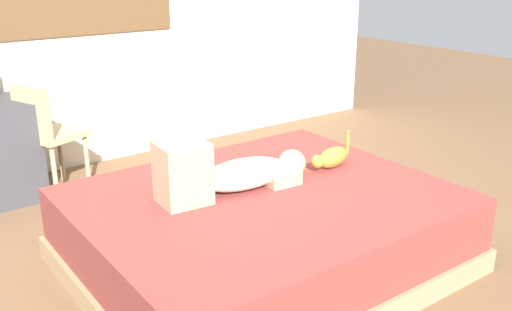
{
  "coord_description": "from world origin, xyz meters",
  "views": [
    {
      "loc": [
        -1.66,
        -2.19,
        1.73
      ],
      "look_at": [
        0.23,
        0.39,
        0.61
      ],
      "focal_mm": 40.16,
      "sensor_mm": 36.0,
      "label": 1
    }
  ],
  "objects_px": {
    "bed": "(262,230)",
    "person_lying": "(229,173)",
    "chair_by_desk": "(46,131)",
    "cat": "(331,157)"
  },
  "relations": [
    {
      "from": "bed",
      "to": "person_lying",
      "type": "relative_size",
      "value": 2.2
    },
    {
      "from": "chair_by_desk",
      "to": "person_lying",
      "type": "bearing_deg",
      "value": -72.4
    },
    {
      "from": "person_lying",
      "to": "cat",
      "type": "xyz_separation_m",
      "value": [
        0.74,
        -0.06,
        -0.05
      ]
    },
    {
      "from": "person_lying",
      "to": "cat",
      "type": "height_order",
      "value": "person_lying"
    },
    {
      "from": "cat",
      "to": "chair_by_desk",
      "type": "height_order",
      "value": "chair_by_desk"
    },
    {
      "from": "person_lying",
      "to": "bed",
      "type": "bearing_deg",
      "value": -45.59
    },
    {
      "from": "bed",
      "to": "chair_by_desk",
      "type": "xyz_separation_m",
      "value": [
        -0.66,
        1.79,
        0.28
      ]
    },
    {
      "from": "bed",
      "to": "person_lying",
      "type": "xyz_separation_m",
      "value": [
        -0.14,
        0.14,
        0.35
      ]
    },
    {
      "from": "chair_by_desk",
      "to": "bed",
      "type": "bearing_deg",
      "value": -69.77
    },
    {
      "from": "bed",
      "to": "person_lying",
      "type": "bearing_deg",
      "value": 134.41
    }
  ]
}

